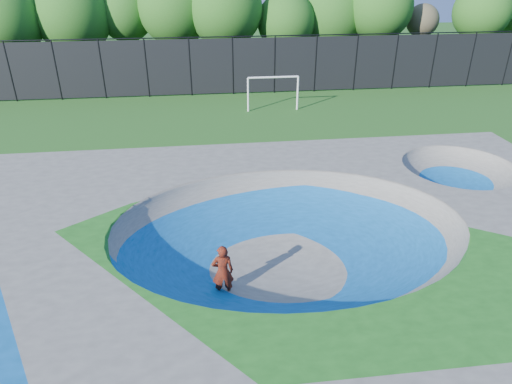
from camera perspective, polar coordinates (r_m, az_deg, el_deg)
ground at (r=14.83m, az=3.97°, el=-8.89°), size 120.00×120.00×0.00m
skate_deck at (r=14.40m, az=4.07°, el=-6.47°), size 22.00×14.00×1.50m
skater at (r=13.05m, az=-4.18°, el=-9.90°), size 0.63×0.43×1.71m
skateboard at (r=13.57m, az=-4.06°, el=-12.70°), size 0.79×0.26×0.05m
soccer_goal at (r=29.67m, az=2.16°, el=13.00°), size 3.32×0.12×2.19m
fence at (r=33.51m, az=-2.91°, el=15.60°), size 48.09×0.09×4.04m
treeline at (r=37.92m, az=-3.99°, el=21.33°), size 53.45×7.20×8.29m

